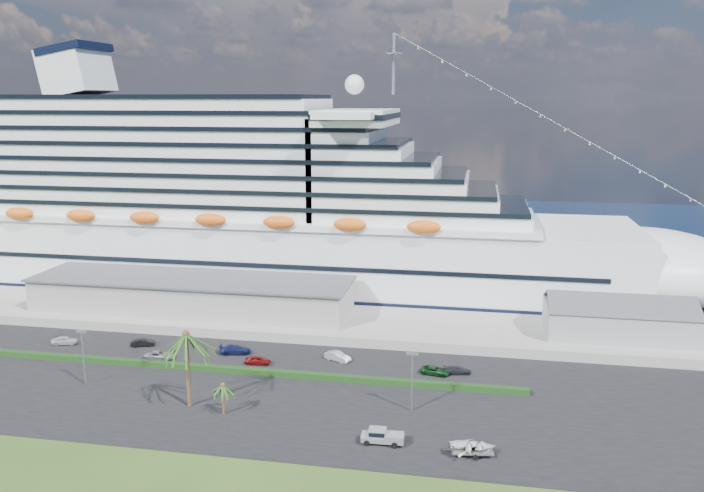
% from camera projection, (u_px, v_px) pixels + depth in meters
% --- Properties ---
extents(ground, '(420.00, 420.00, 0.00)m').
position_uv_depth(ground, '(250.00, 426.00, 88.14)').
color(ground, '#2D4A18').
rests_on(ground, ground).
extents(asphalt_lot, '(140.00, 38.00, 0.12)m').
position_uv_depth(asphalt_lot, '(275.00, 391.00, 98.70)').
color(asphalt_lot, black).
rests_on(asphalt_lot, ground).
extents(wharf, '(240.00, 20.00, 1.80)m').
position_uv_depth(wharf, '(320.00, 322.00, 126.39)').
color(wharf, gray).
rests_on(wharf, ground).
extents(water, '(420.00, 160.00, 0.02)m').
position_uv_depth(water, '(386.00, 234.00, 213.06)').
color(water, black).
rests_on(water, ground).
extents(cruise_ship, '(191.00, 38.00, 54.00)m').
position_uv_depth(cruise_ship, '(249.00, 213.00, 149.95)').
color(cruise_ship, silver).
rests_on(cruise_ship, ground).
extents(terminal_building, '(61.00, 15.00, 6.30)m').
position_uv_depth(terminal_building, '(192.00, 293.00, 129.98)').
color(terminal_building, gray).
rests_on(terminal_building, wharf).
extents(port_shed, '(24.00, 12.31, 7.37)m').
position_uv_depth(port_shed, '(618.00, 320.00, 116.37)').
color(port_shed, gray).
rests_on(port_shed, wharf).
extents(hedge, '(88.00, 1.10, 0.90)m').
position_uv_depth(hedge, '(234.00, 370.00, 104.82)').
color(hedge, '#173311').
rests_on(hedge, asphalt_lot).
extents(lamp_post_left, '(1.60, 0.35, 8.27)m').
position_uv_depth(lamp_post_left, '(83.00, 351.00, 99.69)').
color(lamp_post_left, gray).
rests_on(lamp_post_left, asphalt_lot).
extents(lamp_post_right, '(1.60, 0.35, 8.27)m').
position_uv_depth(lamp_post_right, '(412.00, 374.00, 91.13)').
color(lamp_post_right, gray).
rests_on(lamp_post_right, asphalt_lot).
extents(palm_tall, '(8.82, 8.82, 11.13)m').
position_uv_depth(palm_tall, '(186.00, 343.00, 91.82)').
color(palm_tall, '#47301E').
rests_on(palm_tall, ground).
extents(palm_short, '(3.53, 3.53, 4.56)m').
position_uv_depth(palm_short, '(223.00, 389.00, 90.57)').
color(palm_short, '#47301E').
rests_on(palm_short, ground).
extents(parked_car_0, '(4.49, 2.77, 1.43)m').
position_uv_depth(parked_car_0, '(64.00, 340.00, 116.88)').
color(parked_car_0, '#BBBBBD').
rests_on(parked_car_0, asphalt_lot).
extents(parked_car_1, '(4.18, 2.59, 1.30)m').
position_uv_depth(parked_car_1, '(143.00, 342.00, 116.08)').
color(parked_car_1, black).
rests_on(parked_car_1, asphalt_lot).
extents(parked_car_2, '(4.75, 2.38, 1.29)m').
position_uv_depth(parked_car_2, '(159.00, 355.00, 110.34)').
color(parked_car_2, gray).
rests_on(parked_car_2, asphalt_lot).
extents(parked_car_3, '(5.45, 3.08, 1.49)m').
position_uv_depth(parked_car_3, '(235.00, 349.00, 112.59)').
color(parked_car_3, '#131A45').
rests_on(parked_car_3, asphalt_lot).
extents(parked_car_4, '(4.19, 2.02, 1.38)m').
position_uv_depth(parked_car_4, '(258.00, 360.00, 108.18)').
color(parked_car_4, maroon).
rests_on(parked_car_4, asphalt_lot).
extents(parked_car_5, '(4.64, 3.24, 1.45)m').
position_uv_depth(parked_car_5, '(337.00, 356.00, 109.62)').
color(parked_car_5, '#A6A9AD').
rests_on(parked_car_5, asphalt_lot).
extents(parked_car_6, '(4.75, 2.75, 1.25)m').
position_uv_depth(parked_car_6, '(435.00, 371.00, 104.20)').
color(parked_car_6, '#0D3614').
rests_on(parked_car_6, asphalt_lot).
extents(parked_car_7, '(4.50, 2.40, 1.24)m').
position_uv_depth(parked_car_7, '(457.00, 370.00, 104.50)').
color(parked_car_7, '#24252A').
rests_on(parked_car_7, asphalt_lot).
extents(pickup_truck, '(5.28, 2.11, 1.85)m').
position_uv_depth(pickup_truck, '(382.00, 436.00, 83.26)').
color(pickup_truck, black).
rests_on(pickup_truck, asphalt_lot).
extents(boat_trailer, '(6.34, 4.55, 1.77)m').
position_uv_depth(boat_trailer, '(472.00, 447.00, 80.32)').
color(boat_trailer, gray).
rests_on(boat_trailer, asphalt_lot).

